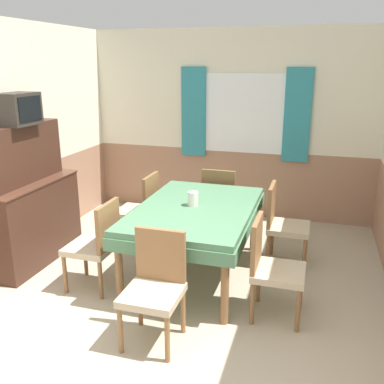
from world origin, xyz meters
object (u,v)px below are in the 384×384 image
(tv, at_px, (18,109))
(vase, at_px, (193,199))
(chair_right_far, at_px, (283,222))
(chair_right_near, at_px, (271,265))
(chair_left_far, at_px, (141,208))
(dining_table, at_px, (195,216))
(chair_head_near, at_px, (155,284))
(chair_left_near, at_px, (97,242))
(chair_head_window, at_px, (220,199))
(sideboard, at_px, (29,205))

(tv, xyz_separation_m, vase, (1.79, 0.23, -0.87))
(chair_right_far, bearing_deg, chair_right_near, 0.00)
(chair_left_far, bearing_deg, dining_table, -122.92)
(chair_head_near, height_order, tv, tv)
(vase, bearing_deg, tv, -172.69)
(chair_left_near, bearing_deg, chair_head_near, -125.34)
(dining_table, relative_size, chair_head_near, 1.97)
(chair_head_near, distance_m, chair_right_near, 1.02)
(chair_head_window, height_order, sideboard, sideboard)
(chair_right_far, bearing_deg, chair_left_near, -57.08)
(chair_right_far, bearing_deg, sideboard, -74.80)
(chair_left_far, bearing_deg, chair_left_near, -180.00)
(dining_table, distance_m, chair_head_near, 1.14)
(dining_table, relative_size, chair_head_window, 1.97)
(chair_head_near, xyz_separation_m, chair_head_window, (-0.00, 2.26, 0.00))
(dining_table, height_order, chair_right_near, chair_right_near)
(chair_left_near, xyz_separation_m, tv, (-0.99, 0.33, 1.21))
(chair_left_far, xyz_separation_m, sideboard, (-1.01, -0.73, 0.17))
(chair_left_near, bearing_deg, chair_head_window, -26.52)
(dining_table, distance_m, tv, 2.11)
(chair_right_near, distance_m, sideboard, 2.71)
(sideboard, xyz_separation_m, vase, (1.81, 0.21, 0.18))
(dining_table, xyz_separation_m, chair_left_far, (-0.83, 0.54, -0.17))
(chair_head_window, distance_m, tv, 2.57)
(tv, bearing_deg, chair_right_far, 15.66)
(chair_head_near, bearing_deg, chair_left_far, -63.48)
(dining_table, bearing_deg, sideboard, -174.19)
(chair_left_far, relative_size, sideboard, 0.58)
(chair_head_window, bearing_deg, chair_right_far, -35.34)
(tv, bearing_deg, sideboard, 136.72)
(chair_left_far, bearing_deg, chair_right_far, -90.00)
(sideboard, relative_size, vase, 10.53)
(sideboard, bearing_deg, chair_head_near, -27.11)
(chair_right_near, distance_m, chair_left_far, 1.99)
(chair_left_near, height_order, vase, vase)
(dining_table, height_order, vase, vase)
(chair_left_near, xyz_separation_m, chair_left_far, (0.00, 1.08, 0.00))
(chair_head_window, xyz_separation_m, tv, (-1.82, -1.34, 1.21))
(chair_right_far, relative_size, chair_right_near, 1.00)
(dining_table, relative_size, chair_left_near, 1.97)
(chair_head_near, distance_m, sideboard, 2.08)
(chair_head_near, bearing_deg, vase, -88.33)
(chair_left_near, distance_m, sideboard, 1.08)
(chair_head_near, relative_size, tv, 2.09)
(dining_table, distance_m, chair_right_near, 1.01)
(vase, bearing_deg, chair_head_near, -88.33)
(chair_head_near, distance_m, chair_left_near, 1.02)
(chair_head_window, bearing_deg, dining_table, -90.00)
(chair_head_near, relative_size, chair_left_far, 1.00)
(chair_head_near, height_order, chair_left_far, same)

